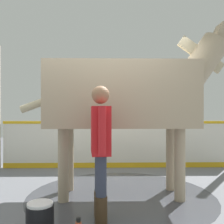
{
  "coord_description": "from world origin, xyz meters",
  "views": [
    {
      "loc": [
        1.33,
        -3.6,
        1.33
      ],
      "look_at": [
        0.19,
        -0.19,
        1.32
      ],
      "focal_mm": 41.3,
      "sensor_mm": 36.0,
      "label": 1
    }
  ],
  "objects": [
    {
      "name": "ground_plane",
      "position": [
        0.0,
        0.0,
        -0.01
      ],
      "size": [
        16.0,
        16.0,
        0.02
      ],
      "primitive_type": "cube",
      "color": "slate"
    },
    {
      "name": "wet_patch",
      "position": [
        0.18,
        0.3,
        0.0
      ],
      "size": [
        2.93,
        2.93,
        0.0
      ],
      "primitive_type": "cylinder",
      "color": "#42444C",
      "rests_on": "ground"
    },
    {
      "name": "barrier_wall",
      "position": [
        -0.5,
        2.18,
        0.51
      ],
      "size": [
        5.0,
        1.86,
        1.1
      ],
      "color": "silver",
      "rests_on": "ground"
    },
    {
      "name": "horse",
      "position": [
        0.29,
        0.34,
        1.58
      ],
      "size": [
        3.51,
        1.69,
        2.72
      ],
      "rotation": [
        0.0,
        0.0,
        0.34
      ],
      "color": "tan",
      "rests_on": "ground"
    },
    {
      "name": "handler",
      "position": [
        0.21,
        -0.68,
        0.94
      ],
      "size": [
        0.4,
        0.61,
        1.64
      ],
      "rotation": [
        0.0,
        0.0,
        3.57
      ],
      "color": "#47331E",
      "rests_on": "ground"
    },
    {
      "name": "wash_bucket",
      "position": [
        -0.3,
        -1.21,
        0.16
      ],
      "size": [
        0.3,
        0.3,
        0.33
      ],
      "color": "black",
      "rests_on": "ground"
    }
  ]
}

